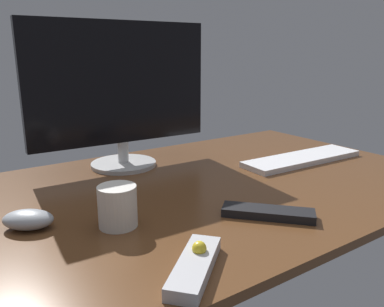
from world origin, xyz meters
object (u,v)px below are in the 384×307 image
(media_remote, at_px, (195,265))
(coffee_mug, at_px, (118,206))
(keyboard, at_px, (302,159))
(monitor, at_px, (120,90))
(tv_remote, at_px, (268,213))
(computer_mouse, at_px, (28,220))

(media_remote, relative_size, coffee_mug, 1.95)
(coffee_mug, bearing_deg, keyboard, 9.03)
(monitor, height_order, keyboard, monitor)
(tv_remote, bearing_deg, keyboard, 79.21)
(monitor, xyz_separation_m, coffee_mug, (-0.19, -0.39, -0.19))
(monitor, relative_size, coffee_mug, 6.47)
(monitor, relative_size, keyboard, 1.28)
(monitor, xyz_separation_m, tv_remote, (0.09, -0.53, -0.22))
(monitor, height_order, coffee_mug, monitor)
(computer_mouse, distance_m, tv_remote, 0.50)
(media_remote, distance_m, tv_remote, 0.27)
(keyboard, relative_size, coffee_mug, 5.04)
(computer_mouse, relative_size, media_remote, 0.61)
(tv_remote, bearing_deg, media_remote, -113.15)
(coffee_mug, bearing_deg, monitor, 63.76)
(media_remote, bearing_deg, coffee_mug, 56.58)
(keyboard, bearing_deg, computer_mouse, -176.67)
(monitor, distance_m, coffee_mug, 0.47)
(media_remote, bearing_deg, computer_mouse, 78.81)
(coffee_mug, bearing_deg, computer_mouse, 149.18)
(computer_mouse, bearing_deg, media_remote, -22.97)
(media_remote, relative_size, tv_remote, 0.85)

